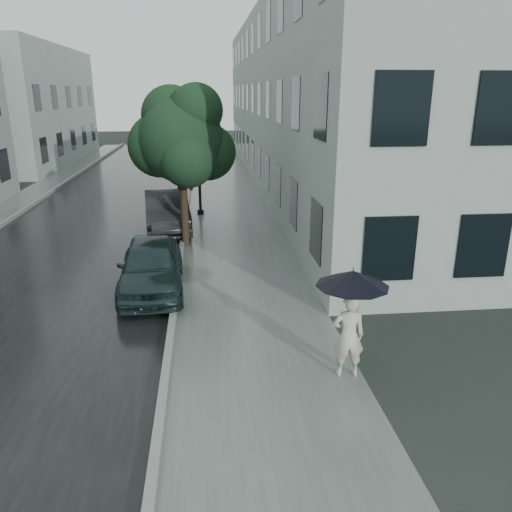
{
  "coord_description": "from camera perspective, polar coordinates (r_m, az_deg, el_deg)",
  "views": [
    {
      "loc": [
        -0.76,
        -8.77,
        4.93
      ],
      "look_at": [
        0.37,
        2.18,
        1.3
      ],
      "focal_mm": 35.0,
      "sensor_mm": 36.0,
      "label": 1
    }
  ],
  "objects": [
    {
      "name": "car_near",
      "position": [
        13.13,
        -11.89,
        -1.05
      ],
      "size": [
        1.78,
        4.03,
        1.35
      ],
      "primitive_type": "imported",
      "rotation": [
        0.0,
        0.0,
        0.05
      ],
      "color": "#182728",
      "rests_on": "ground"
    },
    {
      "name": "lamp_post",
      "position": [
        20.89,
        -7.04,
        11.91
      ],
      "size": [
        0.84,
        0.41,
        4.64
      ],
      "rotation": [
        0.0,
        0.0,
        -0.2
      ],
      "color": "black",
      "rests_on": "ground"
    },
    {
      "name": "kerb_far",
      "position": [
        22.72,
        -25.95,
        4.06
      ],
      "size": [
        0.15,
        60.0,
        0.15
      ],
      "primitive_type": "cube",
      "color": "slate",
      "rests_on": "ground"
    },
    {
      "name": "kerb_near",
      "position": [
        21.35,
        -7.98,
        4.93
      ],
      "size": [
        0.15,
        60.0,
        0.15
      ],
      "primitive_type": "cube",
      "color": "slate",
      "rests_on": "ground"
    },
    {
      "name": "building_far_b",
      "position": [
        40.91,
        -25.42,
        15.28
      ],
      "size": [
        7.02,
        18.0,
        8.0
      ],
      "color": "gray",
      "rests_on": "ground"
    },
    {
      "name": "ground",
      "position": [
        10.09,
        -0.85,
        -11.0
      ],
      "size": [
        120.0,
        120.0,
        0.0
      ],
      "primitive_type": "plane",
      "color": "black",
      "rests_on": "ground"
    },
    {
      "name": "pedestrian",
      "position": [
        9.14,
        10.51,
        -8.97
      ],
      "size": [
        0.6,
        0.41,
        1.58
      ],
      "primitive_type": "imported",
      "rotation": [
        0.0,
        0.0,
        3.08
      ],
      "color": "#BCB9A5",
      "rests_on": "sidewalk"
    },
    {
      "name": "building_near",
      "position": [
        28.95,
        6.82,
        17.28
      ],
      "size": [
        7.02,
        36.0,
        9.0
      ],
      "color": "gray",
      "rests_on": "ground"
    },
    {
      "name": "umbrella",
      "position": [
        8.74,
        11.0,
        -2.53
      ],
      "size": [
        1.51,
        1.51,
        1.13
      ],
      "rotation": [
        0.0,
        0.0,
        0.2
      ],
      "color": "black",
      "rests_on": "ground"
    },
    {
      "name": "car_far",
      "position": [
        18.96,
        -10.16,
        5.17
      ],
      "size": [
        2.02,
        4.55,
        1.45
      ],
      "primitive_type": "imported",
      "rotation": [
        0.0,
        0.0,
        0.11
      ],
      "color": "black",
      "rests_on": "ground"
    },
    {
      "name": "sidewalk",
      "position": [
        21.37,
        -3.06,
        4.9
      ],
      "size": [
        3.5,
        60.0,
        0.01
      ],
      "primitive_type": "cube",
      "color": "slate",
      "rests_on": "ground"
    },
    {
      "name": "asphalt_road",
      "position": [
        21.78,
        -17.23,
        4.35
      ],
      "size": [
        6.85,
        60.0,
        0.0
      ],
      "primitive_type": "cube",
      "color": "black",
      "rests_on": "ground"
    },
    {
      "name": "street_tree",
      "position": [
        16.43,
        -8.53,
        13.13
      ],
      "size": [
        3.49,
        3.17,
        5.22
      ],
      "color": "#332619",
      "rests_on": "ground"
    }
  ]
}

